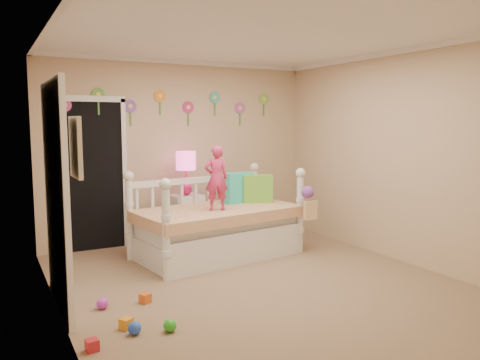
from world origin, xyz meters
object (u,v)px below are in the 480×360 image
daybed (217,213)px  child (216,178)px  nightstand (187,220)px  table_lamp (186,166)px

daybed → child: bearing=-125.8°
child → nightstand: child is taller
table_lamp → child: bearing=-86.7°
nightstand → table_lamp: bearing=173.5°
table_lamp → nightstand: bearing=0.0°
daybed → table_lamp: table_lamp is taller
child → daybed: bearing=-105.0°
child → nightstand: 1.11m
daybed → table_lamp: (-0.14, 0.72, 0.55)m
child → table_lamp: child is taller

